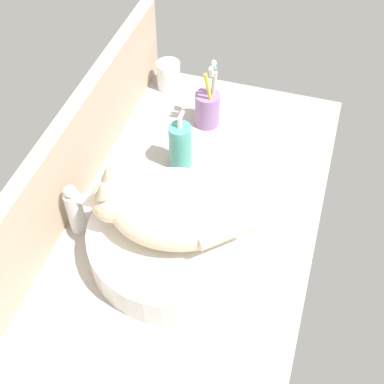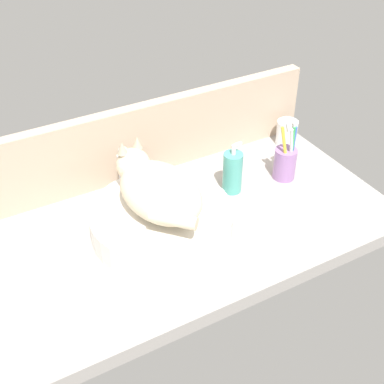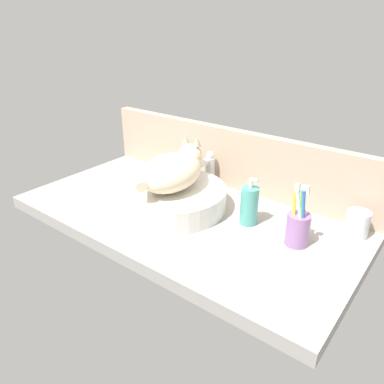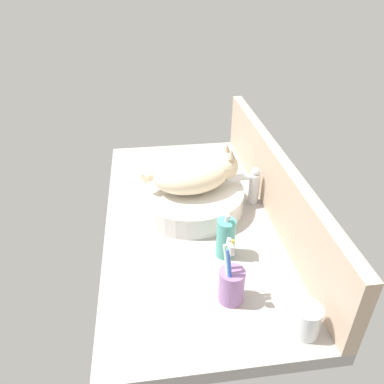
{
  "view_description": "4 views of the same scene",
  "coord_description": "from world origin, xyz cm",
  "views": [
    {
      "loc": [
        -67.79,
        -23.06,
        93.82
      ],
      "look_at": [
        3.5,
        -1.23,
        9.61
      ],
      "focal_mm": 50.0,
      "sensor_mm": 36.0,
      "label": 1
    },
    {
      "loc": [
        -48.73,
        -93.23,
        89.89
      ],
      "look_at": [
        2.81,
        -0.71,
        10.22
      ],
      "focal_mm": 50.0,
      "sensor_mm": 36.0,
      "label": 2
    },
    {
      "loc": [
        67.36,
        -83.31,
        58.51
      ],
      "look_at": [
        3.89,
        -1.34,
        8.96
      ],
      "focal_mm": 35.0,
      "sensor_mm": 36.0,
      "label": 3
    },
    {
      "loc": [
        99.71,
        -13.66,
        73.84
      ],
      "look_at": [
        -0.54,
        -0.28,
        9.27
      ],
      "focal_mm": 35.0,
      "sensor_mm": 36.0,
      "label": 4
    }
  ],
  "objects": [
    {
      "name": "toothbrush_cup",
      "position": [
        36.26,
        4.51,
        5.44
      ],
      "size": [
        6.42,
        6.42,
        18.72
      ],
      "color": "#996BA8",
      "rests_on": "ground_plane"
    },
    {
      "name": "faucet",
      "position": [
        -5.83,
        20.88,
        7.3
      ],
      "size": [
        3.6,
        11.82,
        13.6
      ],
      "color": "silver",
      "rests_on": "ground_plane"
    },
    {
      "name": "soap_dispenser",
      "position": [
        19.66,
        6.63,
        6.11
      ],
      "size": [
        5.43,
        5.43,
        15.25
      ],
      "color": "teal",
      "rests_on": "ground_plane"
    },
    {
      "name": "sink_basin",
      "position": [
        -5.47,
        0.02,
        3.62
      ],
      "size": [
        35.65,
        35.65,
        7.25
      ],
      "primitive_type": "cylinder",
      "color": "silver",
      "rests_on": "ground_plane"
    },
    {
      "name": "ground_plane",
      "position": [
        0.0,
        0.0,
        -2.0
      ],
      "size": [
        110.43,
        57.23,
        4.0
      ],
      "primitive_type": "cube",
      "color": "#9E9993"
    },
    {
      "name": "cat",
      "position": [
        -5.75,
        1.36,
        13.01
      ],
      "size": [
        20.48,
        32.34,
        14.0
      ],
      "color": "beige",
      "rests_on": "sink_basin"
    },
    {
      "name": "water_glass",
      "position": [
        48.05,
        19.25,
        3.38
      ],
      "size": [
        6.59,
        6.59,
        7.88
      ],
      "color": "white",
      "rests_on": "ground_plane"
    },
    {
      "name": "backsplash_panel",
      "position": [
        0.0,
        26.82,
        10.87
      ],
      "size": [
        110.43,
        3.6,
        21.74
      ],
      "primitive_type": "cube",
      "color": "tan",
      "rests_on": "ground_plane"
    }
  ]
}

